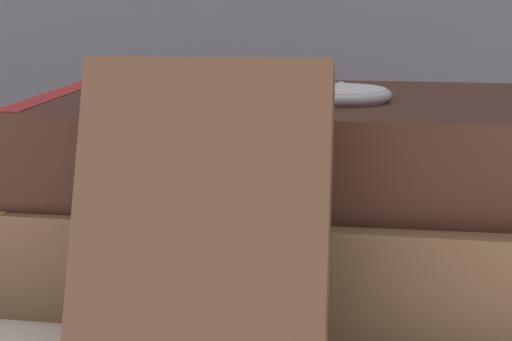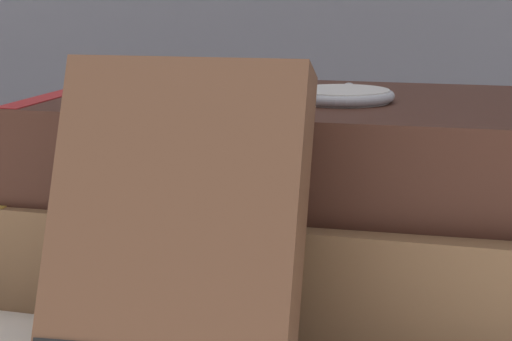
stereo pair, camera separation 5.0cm
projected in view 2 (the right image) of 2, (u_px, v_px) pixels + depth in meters
The scene contains 6 objects.
ground_plane at pixel (275, 297), 0.51m from camera, with size 3.00×3.00×0.00m, color beige.
book_flat_bottom at pixel (286, 235), 0.53m from camera, with size 0.27×0.19×0.05m.
book_flat_top at pixel (280, 142), 0.52m from camera, with size 0.25×0.17×0.05m.
book_leaning_front at pixel (176, 232), 0.40m from camera, with size 0.10×0.07×0.12m.
pocket_watch at pixel (342, 96), 0.50m from camera, with size 0.05×0.05×0.01m.
reading_glasses at pixel (208, 210), 0.67m from camera, with size 0.10×0.05×0.00m.
Camera 2 is at (0.09, -0.48, 0.16)m, focal length 75.00 mm.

